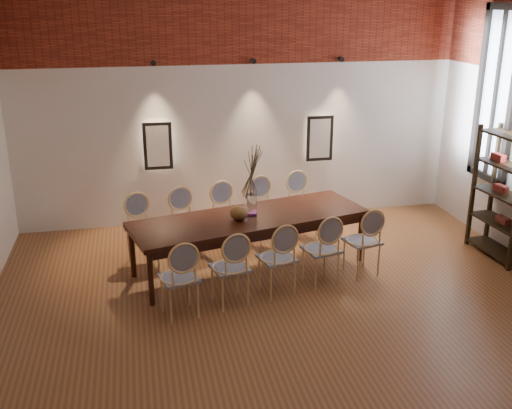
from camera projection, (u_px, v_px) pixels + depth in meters
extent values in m
cube|color=brown|center=(296.00, 325.00, 6.72)|extent=(7.00, 7.00, 0.02)
cube|color=silver|center=(239.00, 96.00, 9.34)|extent=(7.00, 0.10, 4.00)
cube|color=silver|center=(509.00, 334.00, 2.77)|extent=(7.00, 0.10, 4.00)
cube|color=maroon|center=(239.00, 13.00, 8.86)|extent=(7.00, 0.02, 1.50)
cube|color=#FFEAC6|center=(158.00, 146.00, 9.23)|extent=(0.36, 0.06, 0.66)
cube|color=#FFEAC6|center=(319.00, 138.00, 9.72)|extent=(0.36, 0.06, 0.66)
cylinder|color=black|center=(153.00, 63.00, 8.79)|extent=(0.08, 0.10, 0.08)
cylinder|color=black|center=(253.00, 61.00, 9.07)|extent=(0.08, 0.10, 0.08)
cylinder|color=black|center=(341.00, 59.00, 9.34)|extent=(0.08, 0.10, 0.08)
cube|color=silver|center=(497.00, 95.00, 8.52)|extent=(0.02, 0.78, 2.38)
cube|color=black|center=(496.00, 95.00, 8.51)|extent=(0.08, 0.90, 2.50)
cube|color=black|center=(496.00, 95.00, 8.51)|extent=(0.06, 0.06, 2.40)
cube|color=#34130A|center=(250.00, 243.00, 7.97)|extent=(3.27, 1.72, 0.75)
cylinder|color=silver|center=(252.00, 205.00, 7.81)|extent=(0.14, 0.14, 0.30)
ellipsoid|color=brown|center=(239.00, 213.00, 7.70)|extent=(0.24, 0.24, 0.18)
cube|color=#902379|center=(244.00, 213.00, 7.92)|extent=(0.30, 0.24, 0.03)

